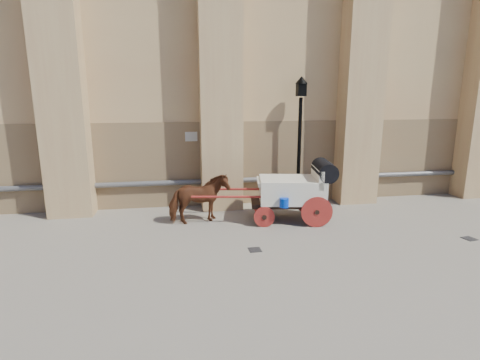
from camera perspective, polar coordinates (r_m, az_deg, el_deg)
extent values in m
plane|color=slate|center=(10.22, 5.27, -9.71)|extent=(90.00, 90.00, 0.00)
cube|color=brown|center=(14.20, 9.01, 2.90)|extent=(44.00, 0.35, 3.00)
cylinder|color=#59595B|center=(14.06, 9.27, 0.31)|extent=(42.00, 0.18, 0.18)
cube|color=beige|center=(13.17, -7.44, 6.58)|extent=(0.42, 0.04, 0.32)
imported|color=brown|center=(11.64, -6.26, -2.92)|extent=(1.96, 1.23, 1.53)
cube|color=black|center=(11.97, 7.32, -3.43)|extent=(2.46, 1.42, 0.13)
cube|color=white|center=(11.87, 7.88, -1.47)|extent=(2.19, 1.63, 0.74)
cube|color=white|center=(11.91, 11.71, 0.51)|extent=(0.37, 1.32, 0.58)
cube|color=white|center=(11.72, 3.59, -0.23)|extent=(0.55, 1.20, 0.11)
cylinder|color=black|center=(11.91, 12.75, 1.49)|extent=(0.80, 1.39, 0.59)
cylinder|color=#A22620|center=(11.51, 11.63, -4.80)|extent=(0.94, 0.22, 0.95)
cylinder|color=#A22620|center=(12.74, 10.48, -3.03)|extent=(0.94, 0.22, 0.95)
cylinder|color=#A22620|center=(11.35, 3.72, -5.64)|extent=(0.63, 0.17, 0.63)
cylinder|color=#A22620|center=(12.60, 3.35, -3.77)|extent=(0.63, 0.17, 0.63)
cylinder|color=#A22620|center=(11.33, -1.09, -2.59)|extent=(2.50, 0.49, 0.07)
cylinder|color=#A22620|center=(12.25, -1.00, -1.41)|extent=(2.50, 0.49, 0.07)
cylinder|color=#0234C6|center=(11.18, 6.75, -3.45)|extent=(0.27, 0.27, 0.27)
cylinder|color=black|center=(13.42, 8.98, 4.12)|extent=(0.13, 0.13, 3.82)
cone|color=black|center=(13.78, 8.73, -2.97)|extent=(0.38, 0.38, 0.38)
cube|color=black|center=(13.28, 9.31, 13.45)|extent=(0.30, 0.30, 0.45)
cone|color=black|center=(13.28, 9.36, 14.82)|extent=(0.42, 0.42, 0.25)
cube|color=black|center=(9.82, 2.28, -10.58)|extent=(0.33, 0.33, 0.01)
cube|color=black|center=(12.31, 31.56, -7.62)|extent=(0.37, 0.37, 0.01)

